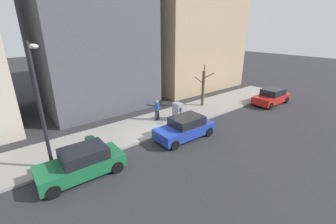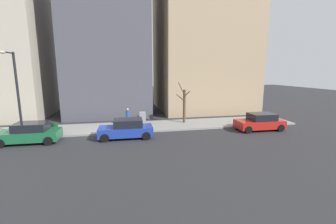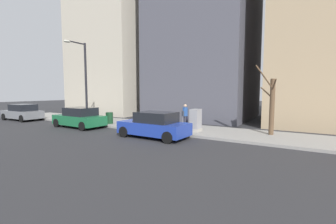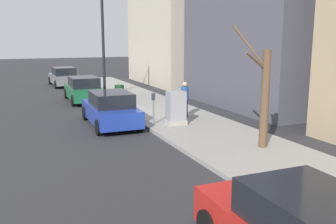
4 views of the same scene
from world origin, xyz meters
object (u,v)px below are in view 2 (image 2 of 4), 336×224
object	(u,v)px
parked_car_green	(30,133)
bare_tree	(184,105)
streetlamp	(16,88)
utility_box	(142,120)
parked_car_blue	(126,129)
trash_bin	(54,128)
office_block_center	(108,42)
parked_car_red	(260,122)
parking_meter	(138,121)
office_tower_left	(202,41)
pedestrian_near_meter	(128,116)

from	to	relation	value
parked_car_green	bare_tree	bearing A→B (deg)	-73.26
streetlamp	bare_tree	distance (m)	14.25
parked_car_green	utility_box	bearing A→B (deg)	-73.72
parked_car_blue	streetlamp	bearing A→B (deg)	81.00
trash_bin	office_block_center	size ratio (longest dim) A/B	0.05
bare_tree	trash_bin	world-z (taller)	bare_tree
parked_car_blue	streetlamp	world-z (taller)	streetlamp
parked_car_red	office_block_center	bearing A→B (deg)	50.62
bare_tree	parked_car_green	bearing A→B (deg)	105.70
bare_tree	office_block_center	xyz separation A→B (m)	(7.67, 7.50, 6.76)
parked_car_red	office_block_center	xyz separation A→B (m)	(11.39, 13.52, 7.95)
parking_meter	office_tower_left	xyz separation A→B (m)	(10.94, -9.65, 8.25)
utility_box	office_block_center	bearing A→B (deg)	19.73
parking_meter	streetlamp	bearing A→B (deg)	91.05
parked_car_green	parked_car_red	bearing A→B (deg)	-89.34
parked_car_blue	utility_box	xyz separation A→B (m)	(2.48, -1.50, 0.11)
parked_car_blue	bare_tree	xyz separation A→B (m)	(3.76, -5.79, 1.19)
streetlamp	trash_bin	bearing A→B (deg)	-74.74
parked_car_green	pedestrian_near_meter	world-z (taller)	pedestrian_near_meter
parking_meter	bare_tree	bearing A→B (deg)	-65.94
office_block_center	trash_bin	bearing A→B (deg)	156.08
office_tower_left	office_block_center	bearing A→B (deg)	95.27
parked_car_red	parking_meter	bearing A→B (deg)	82.33
streetlamp	office_tower_left	distance (m)	22.44
parked_car_green	streetlamp	distance (m)	3.70
parked_car_green	pedestrian_near_meter	distance (m)	7.97
parking_meter	trash_bin	distance (m)	6.90
parked_car_green	parking_meter	size ratio (longest dim) A/B	3.13
pedestrian_near_meter	office_block_center	distance (m)	11.13
trash_bin	office_block_center	bearing A→B (deg)	-23.92
streetlamp	trash_bin	world-z (taller)	streetlamp
bare_tree	parking_meter	bearing A→B (deg)	114.06
parked_car_red	streetlamp	xyz separation A→B (m)	(1.43, 19.93, 3.28)
office_tower_left	streetlamp	bearing A→B (deg)	120.59
parking_meter	trash_bin	bearing A→B (deg)	86.26
streetlamp	trash_bin	distance (m)	4.14
parked_car_red	office_block_center	size ratio (longest dim) A/B	0.24
streetlamp	trash_bin	size ratio (longest dim) A/B	7.22
office_block_center	parked_car_red	bearing A→B (deg)	-130.12
parked_car_blue	office_tower_left	distance (m)	18.55
parked_car_red	trash_bin	distance (m)	17.78
utility_box	pedestrian_near_meter	xyz separation A→B (m)	(1.04, 1.29, 0.24)
streetlamp	bare_tree	xyz separation A→B (m)	(2.30, -13.91, -2.09)
parked_car_red	bare_tree	size ratio (longest dim) A/B	1.04
bare_tree	trash_bin	size ratio (longest dim) A/B	4.53
streetlamp	bare_tree	world-z (taller)	streetlamp
utility_box	office_tower_left	world-z (taller)	office_tower_left
parked_car_blue	utility_box	bearing A→B (deg)	-30.02
trash_bin	pedestrian_near_meter	size ratio (longest dim) A/B	0.54
bare_tree	office_tower_left	world-z (taller)	office_tower_left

